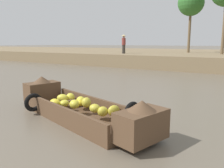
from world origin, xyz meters
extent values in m
plane|color=#665B4C|center=(0.00, 10.00, 0.00)|extent=(300.00, 300.00, 0.00)
cube|color=#7F6B4C|center=(0.00, 27.39, 0.52)|extent=(160.00, 20.00, 1.04)
cube|color=brown|center=(-0.08, 5.90, 0.06)|extent=(3.90, 2.24, 0.12)
cube|color=brown|center=(0.08, 6.45, 0.30)|extent=(3.57, 1.13, 0.36)
cube|color=brown|center=(-0.25, 5.34, 0.30)|extent=(3.57, 1.13, 0.36)
cube|color=brown|center=(1.97, 5.28, 0.42)|extent=(0.86, 1.17, 0.59)
cone|color=brown|center=(1.97, 5.28, 0.81)|extent=(0.70, 0.70, 0.20)
cube|color=brown|center=(-2.14, 6.51, 0.42)|extent=(0.86, 1.17, 0.59)
cone|color=brown|center=(-2.14, 6.51, 0.81)|extent=(0.70, 0.70, 0.20)
cube|color=brown|center=(-0.84, 6.12, 0.32)|extent=(0.51, 1.12, 0.05)
torus|color=black|center=(1.31, 6.21, 0.34)|extent=(0.26, 0.53, 0.52)
torus|color=black|center=(-1.47, 5.58, 0.34)|extent=(0.26, 0.53, 0.52)
ellipsoid|color=yellow|center=(-0.18, 5.83, 0.41)|extent=(0.40, 0.38, 0.23)
ellipsoid|color=yellow|center=(-0.38, 6.33, 0.36)|extent=(0.38, 0.36, 0.26)
ellipsoid|color=gold|center=(0.04, 6.05, 0.44)|extent=(0.35, 0.35, 0.27)
ellipsoid|color=gold|center=(0.70, 5.83, 0.36)|extent=(0.34, 0.35, 0.25)
ellipsoid|color=yellow|center=(-1.00, 6.25, 0.38)|extent=(0.40, 0.35, 0.24)
ellipsoid|color=gold|center=(0.49, 5.79, 0.41)|extent=(0.33, 0.30, 0.21)
ellipsoid|color=gold|center=(0.93, 5.97, 0.37)|extent=(0.32, 0.36, 0.27)
ellipsoid|color=yellow|center=(-0.63, 5.93, 0.35)|extent=(0.25, 0.25, 0.19)
ellipsoid|color=yellow|center=(-0.86, 6.43, 0.39)|extent=(0.32, 0.28, 0.27)
ellipsoid|color=yellow|center=(-0.35, 6.24, 0.34)|extent=(0.34, 0.30, 0.19)
ellipsoid|color=yellow|center=(-0.85, 5.79, 0.36)|extent=(0.34, 0.25, 0.25)
cylinder|color=brown|center=(-1.91, 24.67, 3.16)|extent=(0.24, 0.24, 4.24)
sphere|color=#2D6628|center=(-1.91, 24.67, 5.68)|extent=(2.43, 2.43, 2.43)
cylinder|color=brown|center=(1.29, 22.79, 3.37)|extent=(0.24, 0.24, 4.66)
cylinder|color=#332D28|center=(-6.30, 19.60, 1.41)|extent=(0.28, 0.28, 0.75)
cylinder|color=brown|center=(-6.30, 19.60, 2.09)|extent=(0.34, 0.34, 0.60)
sphere|color=#9E7556|center=(-6.30, 19.60, 2.51)|extent=(0.22, 0.22, 0.22)
cone|color=tan|center=(-6.30, 19.60, 2.63)|extent=(0.44, 0.44, 0.14)
camera|label=1|loc=(3.73, 1.35, 1.99)|focal=37.31mm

